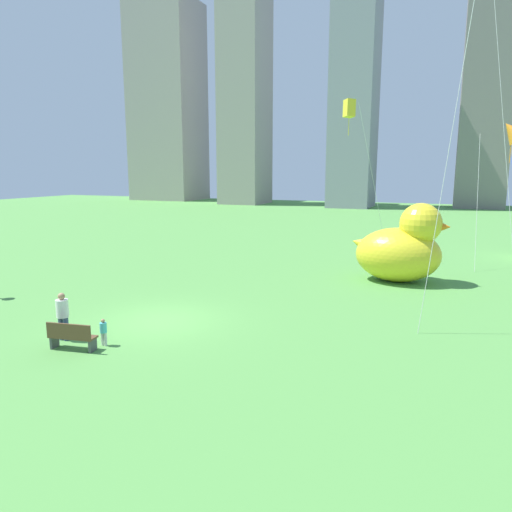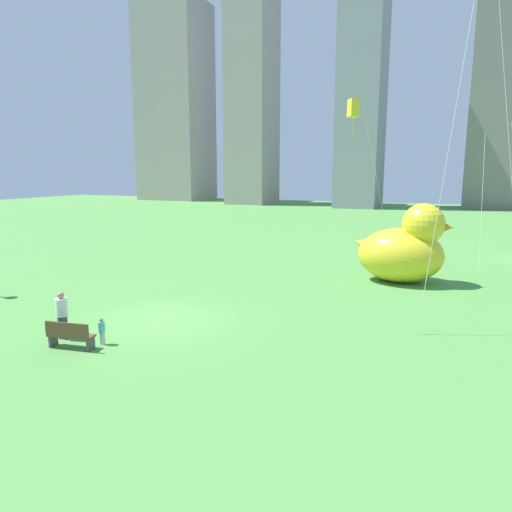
{
  "view_description": "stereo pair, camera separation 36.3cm",
  "coord_description": "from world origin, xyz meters",
  "px_view_note": "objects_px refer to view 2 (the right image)",
  "views": [
    {
      "loc": [
        9.62,
        -14.19,
        5.54
      ],
      "look_at": [
        2.55,
        3.28,
        2.08
      ],
      "focal_mm": 32.93,
      "sensor_mm": 36.0,
      "label": 1
    },
    {
      "loc": [
        9.96,
        -14.05,
        5.54
      ],
      "look_at": [
        2.55,
        3.28,
        2.08
      ],
      "focal_mm": 32.93,
      "sensor_mm": 36.0,
      "label": 2
    }
  ],
  "objects_px": {
    "person_child": "(102,330)",
    "giant_inflatable_duck": "(404,249)",
    "park_bench": "(70,335)",
    "person_adult": "(62,313)",
    "kite_yellow": "(354,109)"
  },
  "relations": [
    {
      "from": "park_bench",
      "to": "giant_inflatable_duck",
      "type": "relative_size",
      "value": 0.33
    },
    {
      "from": "park_bench",
      "to": "person_adult",
      "type": "xyz_separation_m",
      "value": [
        -0.9,
        0.62,
        0.42
      ]
    },
    {
      "from": "giant_inflatable_duck",
      "to": "park_bench",
      "type": "bearing_deg",
      "value": -122.64
    },
    {
      "from": "person_child",
      "to": "giant_inflatable_duck",
      "type": "distance_m",
      "value": 15.08
    },
    {
      "from": "person_child",
      "to": "kite_yellow",
      "type": "xyz_separation_m",
      "value": [
        3.69,
        19.92,
        8.92
      ]
    },
    {
      "from": "person_adult",
      "to": "person_child",
      "type": "bearing_deg",
      "value": 3.13
    },
    {
      "from": "park_bench",
      "to": "kite_yellow",
      "type": "height_order",
      "value": "kite_yellow"
    },
    {
      "from": "giant_inflatable_duck",
      "to": "kite_yellow",
      "type": "xyz_separation_m",
      "value": [
        -4.26,
        7.17,
        7.71
      ]
    },
    {
      "from": "person_adult",
      "to": "person_child",
      "type": "height_order",
      "value": "person_adult"
    },
    {
      "from": "park_bench",
      "to": "kite_yellow",
      "type": "relative_size",
      "value": 0.16
    },
    {
      "from": "park_bench",
      "to": "person_adult",
      "type": "distance_m",
      "value": 1.17
    },
    {
      "from": "giant_inflatable_duck",
      "to": "kite_yellow",
      "type": "height_order",
      "value": "kite_yellow"
    },
    {
      "from": "park_bench",
      "to": "giant_inflatable_duck",
      "type": "bearing_deg",
      "value": 57.36
    },
    {
      "from": "park_bench",
      "to": "kite_yellow",
      "type": "bearing_deg",
      "value": 78.08
    },
    {
      "from": "giant_inflatable_duck",
      "to": "kite_yellow",
      "type": "distance_m",
      "value": 11.36
    }
  ]
}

